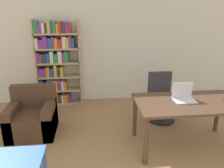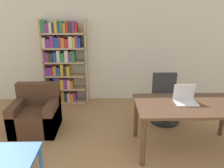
{
  "view_description": "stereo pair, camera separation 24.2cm",
  "coord_description": "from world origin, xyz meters",
  "px_view_note": "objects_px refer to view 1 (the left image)",
  "views": [
    {
      "loc": [
        -0.38,
        -0.47,
        2.06
      ],
      "look_at": [
        -0.06,
        2.61,
        1.01
      ],
      "focal_mm": 35.0,
      "sensor_mm": 36.0,
      "label": 1
    },
    {
      "loc": [
        -0.14,
        -0.49,
        2.06
      ],
      "look_at": [
        -0.06,
        2.61,
        1.01
      ],
      "focal_mm": 35.0,
      "sensor_mm": 36.0,
      "label": 2
    }
  ],
  "objects_px": {
    "desk": "(188,107)",
    "office_chair": "(161,99)",
    "laptop": "(184,97)",
    "armchair": "(33,118)",
    "bookshelf": "(55,64)",
    "side_table_blue": "(17,167)"
  },
  "relations": [
    {
      "from": "desk",
      "to": "office_chair",
      "type": "height_order",
      "value": "office_chair"
    },
    {
      "from": "laptop",
      "to": "armchair",
      "type": "height_order",
      "value": "laptop"
    },
    {
      "from": "bookshelf",
      "to": "laptop",
      "type": "bearing_deg",
      "value": -40.86
    },
    {
      "from": "desk",
      "to": "side_table_blue",
      "type": "relative_size",
      "value": 2.82
    },
    {
      "from": "desk",
      "to": "laptop",
      "type": "relative_size",
      "value": 5.02
    },
    {
      "from": "office_chair",
      "to": "bookshelf",
      "type": "relative_size",
      "value": 0.49
    },
    {
      "from": "desk",
      "to": "office_chair",
      "type": "xyz_separation_m",
      "value": [
        -0.11,
        0.96,
        -0.25
      ]
    },
    {
      "from": "desk",
      "to": "armchair",
      "type": "xyz_separation_m",
      "value": [
        -2.49,
        0.66,
        -0.39
      ]
    },
    {
      "from": "laptop",
      "to": "office_chair",
      "type": "xyz_separation_m",
      "value": [
        -0.04,
        0.89,
        -0.41
      ]
    },
    {
      "from": "laptop",
      "to": "side_table_blue",
      "type": "relative_size",
      "value": 0.56
    },
    {
      "from": "armchair",
      "to": "desk",
      "type": "bearing_deg",
      "value": -14.79
    },
    {
      "from": "side_table_blue",
      "to": "bookshelf",
      "type": "distance_m",
      "value": 2.81
    },
    {
      "from": "side_table_blue",
      "to": "armchair",
      "type": "relative_size",
      "value": 0.7
    },
    {
      "from": "desk",
      "to": "office_chair",
      "type": "bearing_deg",
      "value": 96.34
    },
    {
      "from": "office_chair",
      "to": "side_table_blue",
      "type": "bearing_deg",
      "value": -140.6
    },
    {
      "from": "laptop",
      "to": "bookshelf",
      "type": "height_order",
      "value": "bookshelf"
    },
    {
      "from": "side_table_blue",
      "to": "office_chair",
      "type": "bearing_deg",
      "value": 39.4
    },
    {
      "from": "office_chair",
      "to": "bookshelf",
      "type": "height_order",
      "value": "bookshelf"
    },
    {
      "from": "laptop",
      "to": "side_table_blue",
      "type": "height_order",
      "value": "laptop"
    },
    {
      "from": "laptop",
      "to": "armchair",
      "type": "bearing_deg",
      "value": 166.19
    },
    {
      "from": "desk",
      "to": "laptop",
      "type": "distance_m",
      "value": 0.18
    },
    {
      "from": "desk",
      "to": "side_table_blue",
      "type": "distance_m",
      "value": 2.45
    }
  ]
}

